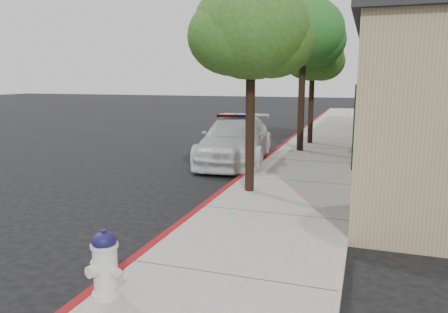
% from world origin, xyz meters
% --- Properties ---
extents(ground, '(120.00, 120.00, 0.00)m').
position_xyz_m(ground, '(0.00, 0.00, 0.00)').
color(ground, black).
rests_on(ground, ground).
extents(sidewalk, '(3.20, 60.00, 0.15)m').
position_xyz_m(sidewalk, '(1.60, 3.00, 0.07)').
color(sidewalk, gray).
rests_on(sidewalk, ground).
extents(red_curb, '(0.14, 60.00, 0.16)m').
position_xyz_m(red_curb, '(0.06, 3.00, 0.08)').
color(red_curb, maroon).
rests_on(red_curb, ground).
extents(police_car, '(2.90, 5.64, 1.69)m').
position_xyz_m(police_car, '(-0.92, 5.79, 0.79)').
color(police_car, silver).
rests_on(police_car, ground).
extents(fire_hydrant, '(0.51, 0.45, 0.89)m').
position_xyz_m(fire_hydrant, '(0.35, -4.08, 0.60)').
color(fire_hydrant, silver).
rests_on(fire_hydrant, sidewalk).
extents(street_tree_near, '(2.90, 2.76, 5.06)m').
position_xyz_m(street_tree_near, '(0.71, 1.62, 3.93)').
color(street_tree_near, black).
rests_on(street_tree_near, sidewalk).
extents(street_tree_mid, '(3.07, 3.07, 5.75)m').
position_xyz_m(street_tree_mid, '(0.99, 8.14, 4.48)').
color(street_tree_mid, black).
rests_on(street_tree_mid, sidewalk).
extents(street_tree_far, '(2.59, 2.60, 4.80)m').
position_xyz_m(street_tree_far, '(1.13, 10.20, 3.76)').
color(street_tree_far, black).
rests_on(street_tree_far, sidewalk).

